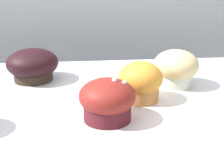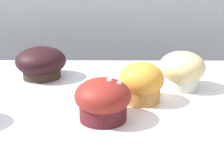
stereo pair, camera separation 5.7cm
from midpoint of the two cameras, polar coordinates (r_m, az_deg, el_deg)
The scene contains 5 objects.
wall_back at distance 1.17m, azimuth -1.05°, elevation 6.49°, with size 3.20×0.10×1.80m, color silver.
muffin_front_center at distance 0.52m, azimuth 1.45°, elevation -2.97°, with size 0.10×0.10×0.08m.
muffin_back_left at distance 0.69m, azimuth 14.98°, elevation 2.43°, with size 0.10×0.10×0.08m.
muffin_front_right at distance 0.75m, azimuth -10.73°, elevation 3.76°, with size 0.12×0.12×0.07m.
muffin_back_center at distance 0.60m, azimuth 8.09°, elevation 0.16°, with size 0.09×0.09×0.08m.
Camera 2 is at (0.06, -0.54, 1.17)m, focal length 50.00 mm.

